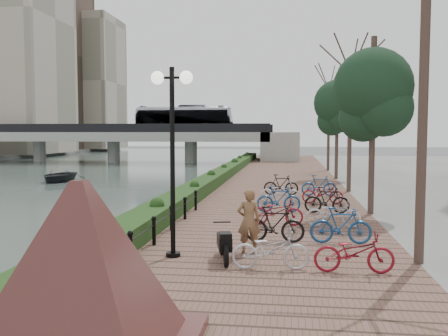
% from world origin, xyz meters
% --- Properties ---
extents(ground, '(220.00, 220.00, 0.00)m').
position_xyz_m(ground, '(0.00, 0.00, 0.00)').
color(ground, '#59595B').
rests_on(ground, ground).
extents(river_water, '(30.00, 130.00, 0.02)m').
position_xyz_m(river_water, '(-15.00, 25.00, 0.01)').
color(river_water, '#4A5D58').
rests_on(river_water, ground).
extents(promenade, '(8.00, 75.00, 0.50)m').
position_xyz_m(promenade, '(4.00, 17.50, 0.25)').
color(promenade, brown).
rests_on(promenade, ground).
extents(hedge, '(1.10, 56.00, 0.60)m').
position_xyz_m(hedge, '(0.60, 20.00, 0.80)').
color(hedge, '#1D3413').
rests_on(hedge, promenade).
extents(chain_fence, '(0.10, 14.10, 0.70)m').
position_xyz_m(chain_fence, '(1.40, 2.00, 0.85)').
color(chain_fence, black).
rests_on(chain_fence, promenade).
extents(granite_monument, '(4.64, 4.64, 2.42)m').
position_xyz_m(granite_monument, '(2.28, -3.73, 1.72)').
color(granite_monument, '#4E2421').
rests_on(granite_monument, promenade).
extents(lamppost, '(1.02, 0.32, 4.59)m').
position_xyz_m(lamppost, '(2.20, 1.85, 3.83)').
color(lamppost, black).
rests_on(lamppost, promenade).
extents(motorcycle, '(0.71, 1.43, 0.85)m').
position_xyz_m(motorcycle, '(3.48, 1.64, 0.93)').
color(motorcycle, black).
rests_on(motorcycle, promenade).
extents(pedestrian, '(0.64, 0.47, 1.62)m').
position_xyz_m(pedestrian, '(4.00, 2.48, 1.31)').
color(pedestrian, brown).
rests_on(pedestrian, promenade).
extents(bicycle_parking, '(2.40, 14.69, 1.00)m').
position_xyz_m(bicycle_parking, '(5.50, 7.49, 0.97)').
color(bicycle_parking, silver).
rests_on(bicycle_parking, promenade).
extents(street_trees, '(3.20, 37.12, 6.80)m').
position_xyz_m(street_trees, '(8.00, 12.68, 3.69)').
color(street_trees, '#32251E').
rests_on(street_trees, promenade).
extents(bridge, '(36.00, 10.77, 6.50)m').
position_xyz_m(bridge, '(-13.29, 45.00, 3.37)').
color(bridge, gray).
rests_on(bridge, ground).
extents(boat, '(2.95, 4.05, 0.82)m').
position_xyz_m(boat, '(-11.26, 23.52, 0.43)').
color(boat, black).
rests_on(boat, river_water).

